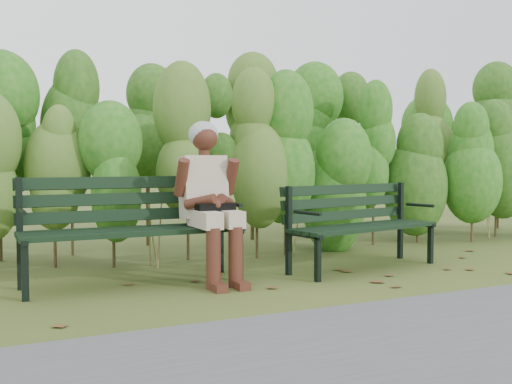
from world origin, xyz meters
name	(u,v)px	position (x,y,z in m)	size (l,w,h in m)	color
ground	(274,283)	(0.00, 0.00, 0.00)	(80.00, 80.00, 0.00)	#37491C
footpath	(473,363)	(0.00, -2.20, 0.01)	(60.00, 2.50, 0.01)	#474749
hedge_band	(197,140)	(0.00, 1.86, 1.26)	(11.04, 1.67, 2.42)	#47381E
leaf_litter	(240,293)	(-0.42, -0.23, 0.00)	(5.52, 1.98, 0.01)	brown
bench_left	(131,220)	(-1.07, 0.53, 0.53)	(1.80, 0.60, 0.90)	black
bench_right	(357,219)	(1.06, 0.32, 0.47)	(1.67, 0.82, 0.80)	black
seated_woman	(209,191)	(-0.44, 0.35, 0.76)	(0.55, 0.81, 1.37)	#BFAA94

